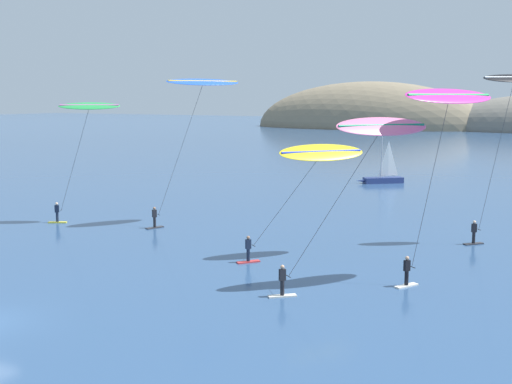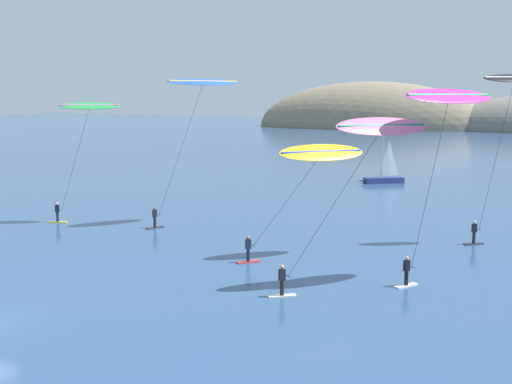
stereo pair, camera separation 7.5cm
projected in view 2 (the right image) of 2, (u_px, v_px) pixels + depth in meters
headland_island at (512, 130)px, 202.28m from camera, size 161.55×49.44×31.61m
sailboat_near at (381, 178)px, 77.85m from camera, size 5.19×4.54×5.70m
kitesurfer_pink at (375, 137)px, 34.27m from camera, size 6.75×7.66×9.32m
kitesurfer_black at (510, 95)px, 44.20m from camera, size 4.76×3.90×11.99m
kitesurfer_blue at (201, 90)px, 51.50m from camera, size 5.25×7.56×11.91m
kitesurfer_green at (87, 115)px, 52.28m from camera, size 5.66×4.13×9.99m
kitesurfer_yellow at (317, 158)px, 41.25m from camera, size 6.42×7.36×7.37m
kitesurfer_magenta at (447, 107)px, 34.96m from camera, size 4.73×5.89×10.88m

